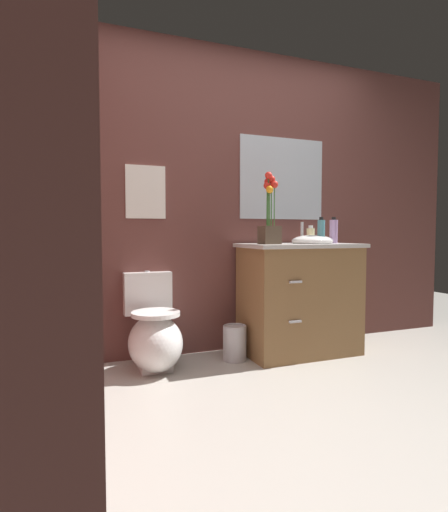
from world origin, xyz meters
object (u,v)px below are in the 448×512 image
object	(u,v)px
vanity_cabinet	(299,297)
flower_vase	(270,219)
lotion_bottle	(311,235)
soap_bottle	(334,231)
hand_wash_bottle	(321,231)
wall_mirror	(282,179)
toilet_paper_roll	(81,281)
toilet	(154,336)
hanging_towel	(70,190)
wall_poster	(146,192)
trash_bin	(235,343)

from	to	relation	value
vanity_cabinet	flower_vase	bearing A→B (deg)	-172.25
flower_vase	lotion_bottle	bearing A→B (deg)	17.65
soap_bottle	lotion_bottle	xyz separation A→B (m)	(-0.17, 0.09, -0.03)
hand_wash_bottle	wall_mirror	bearing A→B (deg)	116.17
hand_wash_bottle	wall_mirror	world-z (taller)	wall_mirror
flower_vase	toilet_paper_roll	xyz separation A→B (m)	(-1.38, -0.13, -0.41)
toilet	lotion_bottle	distance (m)	1.54
toilet_paper_roll	flower_vase	bearing A→B (deg)	5.34
soap_bottle	hanging_towel	xyz separation A→B (m)	(-2.07, -0.28, 0.24)
flower_vase	lotion_bottle	xyz separation A→B (m)	(0.47, 0.15, -0.13)
hanging_towel	vanity_cabinet	bearing A→B (deg)	8.41
wall_poster	hanging_towel	size ratio (longest dim) A/B	0.78
toilet	toilet_paper_roll	xyz separation A→B (m)	(-0.49, -0.20, 0.44)
flower_vase	wall_mirror	distance (m)	0.57
wall_poster	toilet_paper_roll	size ratio (longest dim) A/B	3.67
wall_poster	wall_mirror	xyz separation A→B (m)	(1.19, 0.00, 0.16)
trash_bin	hanging_towel	distance (m)	1.63
hand_wash_bottle	trash_bin	xyz separation A→B (m)	(-0.73, 0.06, -0.86)
wall_mirror	lotion_bottle	bearing A→B (deg)	-47.14
vanity_cabinet	lotion_bottle	xyz separation A→B (m)	(0.17, 0.11, 0.50)
hand_wash_bottle	trash_bin	bearing A→B (deg)	175.52
flower_vase	wall_mirror	bearing A→B (deg)	48.49
toilet	hanging_towel	size ratio (longest dim) A/B	1.33
toilet	wall_mirror	xyz separation A→B (m)	(1.19, 0.27, 1.21)
wall_mirror	toilet_paper_roll	world-z (taller)	wall_mirror
toilet_paper_roll	hand_wash_bottle	bearing A→B (deg)	3.72
hand_wash_bottle	soap_bottle	bearing A→B (deg)	21.79
lotion_bottle	wall_poster	distance (m)	1.41
trash_bin	hanging_towel	bearing A→B (deg)	-167.24
toilet	vanity_cabinet	distance (m)	1.21
trash_bin	wall_poster	distance (m)	1.34
toilet	vanity_cabinet	xyz separation A→B (m)	(1.19, -0.03, 0.22)
flower_vase	wall_poster	distance (m)	0.97
wall_poster	toilet_paper_roll	world-z (taller)	wall_poster
wall_mirror	toilet_paper_roll	size ratio (longest dim) A/B	7.27
vanity_cabinet	soap_bottle	world-z (taller)	soap_bottle
wall_mirror	vanity_cabinet	bearing A→B (deg)	-89.49
flower_vase	toilet_paper_roll	world-z (taller)	flower_vase
toilet	hanging_towel	bearing A→B (deg)	-152.67
lotion_bottle	flower_vase	bearing A→B (deg)	-162.35
hanging_towel	toilet_paper_roll	size ratio (longest dim) A/B	4.73
hanging_towel	flower_vase	bearing A→B (deg)	8.55
hand_wash_bottle	hanging_towel	xyz separation A→B (m)	(-1.90, -0.21, 0.24)
vanity_cabinet	wall_mirror	xyz separation A→B (m)	(-0.00, 0.29, 0.99)
soap_bottle	toilet	bearing A→B (deg)	179.69
toilet	wall_poster	bearing A→B (deg)	90.00
vanity_cabinet	hanging_towel	bearing A→B (deg)	-171.59
wall_mirror	trash_bin	bearing A→B (deg)	-153.16
hanging_towel	toilet_paper_roll	distance (m)	0.57
flower_vase	toilet_paper_roll	distance (m)	1.45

